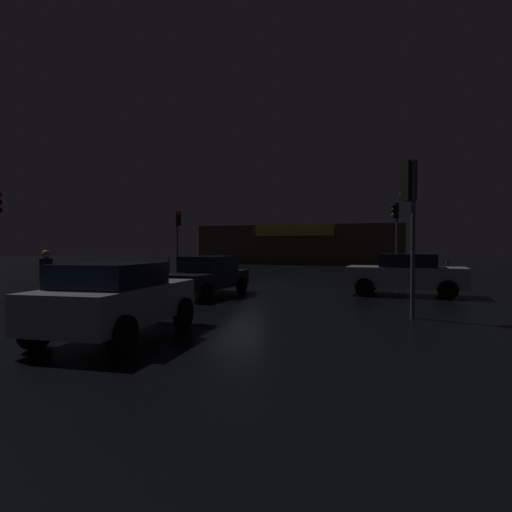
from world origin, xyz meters
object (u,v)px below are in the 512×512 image
(traffic_signal_cross_left, at_px, (178,229))
(car_near, at_px, (206,275))
(traffic_signal_main, at_px, (396,225))
(pedestrian, at_px, (46,276))
(store_building, at_px, (301,245))
(car_far, at_px, (116,298))
(traffic_signal_opposite, at_px, (409,199))
(car_crossing, at_px, (406,274))

(traffic_signal_cross_left, xyz_separation_m, car_near, (6.44, -9.72, -2.20))
(traffic_signal_main, xyz_separation_m, pedestrian, (-9.18, -16.17, -2.04))
(traffic_signal_main, bearing_deg, store_building, 115.57)
(traffic_signal_cross_left, height_order, car_near, traffic_signal_cross_left)
(traffic_signal_cross_left, bearing_deg, car_far, -65.32)
(store_building, height_order, traffic_signal_cross_left, store_building)
(traffic_signal_main, bearing_deg, traffic_signal_cross_left, -174.91)
(store_building, height_order, traffic_signal_opposite, store_building)
(pedestrian, bearing_deg, traffic_signal_cross_left, 104.97)
(car_near, height_order, car_far, car_far)
(store_building, relative_size, traffic_signal_cross_left, 5.26)
(car_near, bearing_deg, traffic_signal_cross_left, 123.55)
(traffic_signal_opposite, relative_size, car_near, 0.91)
(traffic_signal_opposite, xyz_separation_m, pedestrian, (-9.54, -2.26, -2.05))
(traffic_signal_main, relative_size, car_far, 1.08)
(car_crossing, bearing_deg, traffic_signal_main, 92.67)
(store_building, height_order, car_crossing, store_building)
(car_crossing, bearing_deg, car_near, -161.90)
(store_building, xyz_separation_m, traffic_signal_cross_left, (-3.35, -21.75, 0.89))
(car_crossing, bearing_deg, store_building, 109.38)
(traffic_signal_main, distance_m, car_near, 13.02)
(car_far, distance_m, pedestrian, 4.47)
(traffic_signal_main, bearing_deg, car_crossing, -87.33)
(store_building, xyz_separation_m, car_near, (3.10, -31.46, -1.31))
(store_building, bearing_deg, traffic_signal_cross_left, -98.75)
(store_building, bearing_deg, car_crossing, -70.62)
(traffic_signal_opposite, height_order, car_crossing, traffic_signal_opposite)
(traffic_signal_main, xyz_separation_m, car_crossing, (0.40, -8.55, -2.25))
(traffic_signal_main, xyz_separation_m, car_near, (-6.75, -10.89, -2.31))
(traffic_signal_main, bearing_deg, car_far, -106.10)
(store_building, xyz_separation_m, pedestrian, (0.66, -36.74, -1.04))
(store_building, bearing_deg, car_near, -84.38)
(car_near, distance_m, car_crossing, 7.52)
(car_near, height_order, pedestrian, pedestrian)
(traffic_signal_opposite, xyz_separation_m, car_crossing, (0.04, 5.36, -2.26))
(traffic_signal_cross_left, relative_size, pedestrian, 2.33)
(traffic_signal_opposite, xyz_separation_m, traffic_signal_cross_left, (-13.55, 12.73, -0.12))
(car_far, bearing_deg, traffic_signal_opposite, 38.18)
(traffic_signal_cross_left, height_order, pedestrian, traffic_signal_cross_left)
(car_far, height_order, pedestrian, pedestrian)
(traffic_signal_cross_left, height_order, car_far, traffic_signal_cross_left)
(pedestrian, bearing_deg, car_far, -29.38)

